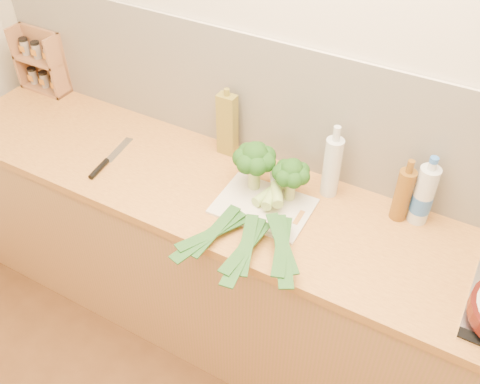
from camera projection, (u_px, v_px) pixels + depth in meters
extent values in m
plane|color=beige|center=(319.00, 85.00, 2.01)|extent=(3.50, 0.00, 3.50)
cube|color=silver|center=(315.00, 116.00, 2.09)|extent=(3.20, 0.02, 0.54)
cube|color=#B5784B|center=(274.00, 287.00, 2.39)|extent=(3.20, 0.60, 0.86)
cube|color=gold|center=(279.00, 214.00, 2.09)|extent=(3.20, 0.62, 0.04)
cube|color=silver|center=(263.00, 206.00, 2.08)|extent=(0.37, 0.28, 0.01)
cylinder|color=#B8C875|center=(254.00, 178.00, 2.13)|extent=(0.05, 0.05, 0.10)
sphere|color=#14360E|center=(255.00, 155.00, 2.06)|extent=(0.11, 0.11, 0.11)
sphere|color=#14360E|center=(266.00, 162.00, 2.05)|extent=(0.08, 0.08, 0.08)
sphere|color=#14360E|center=(266.00, 156.00, 2.08)|extent=(0.08, 0.08, 0.08)
sphere|color=#14360E|center=(258.00, 151.00, 2.10)|extent=(0.08, 0.08, 0.08)
sphere|color=#14360E|center=(248.00, 152.00, 2.10)|extent=(0.08, 0.08, 0.08)
sphere|color=#14360E|center=(242.00, 158.00, 2.07)|extent=(0.08, 0.08, 0.08)
sphere|color=#14360E|center=(246.00, 164.00, 2.04)|extent=(0.08, 0.08, 0.08)
sphere|color=#14360E|center=(257.00, 166.00, 2.03)|extent=(0.08, 0.08, 0.08)
cylinder|color=#B8C875|center=(290.00, 190.00, 2.08)|extent=(0.04, 0.04, 0.08)
sphere|color=#14360E|center=(292.00, 170.00, 2.02)|extent=(0.09, 0.09, 0.09)
sphere|color=#14360E|center=(301.00, 177.00, 2.01)|extent=(0.07, 0.07, 0.07)
sphere|color=#14360E|center=(301.00, 171.00, 2.04)|extent=(0.07, 0.07, 0.07)
sphere|color=#14360E|center=(294.00, 167.00, 2.06)|extent=(0.07, 0.07, 0.07)
sphere|color=#14360E|center=(285.00, 168.00, 2.06)|extent=(0.07, 0.07, 0.07)
sphere|color=#14360E|center=(280.00, 173.00, 2.03)|extent=(0.07, 0.07, 0.07)
sphere|color=#14360E|center=(285.00, 178.00, 2.01)|extent=(0.07, 0.07, 0.07)
sphere|color=#14360E|center=(294.00, 180.00, 2.00)|extent=(0.07, 0.07, 0.07)
cylinder|color=white|center=(290.00, 178.00, 2.17)|extent=(0.07, 0.13, 0.04)
cylinder|color=#A0C462|center=(269.00, 193.00, 2.10)|extent=(0.08, 0.16, 0.04)
cube|color=#1C4E1D|center=(213.00, 233.00, 1.94)|extent=(0.17, 0.29, 0.02)
cube|color=#1C4E1D|center=(209.00, 235.00, 1.92)|extent=(0.14, 0.34, 0.01)
cube|color=#1C4E1D|center=(215.00, 231.00, 1.94)|extent=(0.06, 0.28, 0.02)
cylinder|color=white|center=(281.00, 176.00, 2.15)|extent=(0.06, 0.12, 0.04)
cylinder|color=#A0C462|center=(272.00, 195.00, 2.06)|extent=(0.06, 0.15, 0.04)
cube|color=#1C4E1D|center=(246.00, 247.00, 1.86)|extent=(0.05, 0.30, 0.02)
cube|color=#1C4E1D|center=(244.00, 250.00, 1.85)|extent=(0.10, 0.34, 0.01)
cube|color=#1C4E1D|center=(247.00, 244.00, 1.86)|extent=(0.14, 0.28, 0.02)
cylinder|color=white|center=(275.00, 177.00, 2.12)|extent=(0.08, 0.10, 0.04)
cylinder|color=#A0C462|center=(277.00, 194.00, 2.04)|extent=(0.10, 0.12, 0.04)
cube|color=#1C4E1D|center=(282.00, 246.00, 1.84)|extent=(0.14, 0.30, 0.02)
cube|color=#1C4E1D|center=(283.00, 250.00, 1.82)|extent=(0.21, 0.32, 0.01)
cube|color=#1C4E1D|center=(282.00, 243.00, 1.84)|extent=(0.22, 0.24, 0.02)
cube|color=silver|center=(119.00, 150.00, 2.37)|extent=(0.06, 0.19, 0.00)
cylinder|color=black|center=(99.00, 169.00, 2.25)|extent=(0.04, 0.13, 0.02)
cube|color=#9D6843|center=(46.00, 58.00, 2.68)|extent=(0.26, 0.02, 0.32)
cube|color=#9D6843|center=(47.00, 88.00, 2.76)|extent=(0.26, 0.11, 0.02)
cube|color=#9D6843|center=(39.00, 59.00, 2.65)|extent=(0.26, 0.11, 0.02)
cube|color=#9D6843|center=(22.00, 56.00, 2.70)|extent=(0.01, 0.11, 0.32)
cube|color=#9D6843|center=(58.00, 67.00, 2.61)|extent=(0.01, 0.11, 0.32)
cylinder|color=gray|center=(33.00, 76.00, 2.76)|extent=(0.04, 0.04, 0.07)
cylinder|color=gray|center=(45.00, 80.00, 2.73)|extent=(0.04, 0.04, 0.07)
cylinder|color=gray|center=(56.00, 84.00, 2.70)|extent=(0.04, 0.04, 0.07)
cylinder|color=gray|center=(25.00, 47.00, 2.65)|extent=(0.04, 0.04, 0.07)
cylinder|color=gray|center=(37.00, 51.00, 2.62)|extent=(0.04, 0.04, 0.07)
cylinder|color=gray|center=(49.00, 55.00, 2.59)|extent=(0.04, 0.04, 0.07)
cube|color=olive|center=(227.00, 125.00, 2.26)|extent=(0.08, 0.05, 0.29)
cylinder|color=olive|center=(227.00, 92.00, 2.16)|extent=(0.02, 0.02, 0.03)
cylinder|color=silver|center=(332.00, 167.00, 2.07)|extent=(0.07, 0.07, 0.26)
cylinder|color=silver|center=(337.00, 134.00, 1.96)|extent=(0.03, 0.03, 0.06)
cylinder|color=brown|center=(403.00, 195.00, 1.98)|extent=(0.06, 0.06, 0.22)
cylinder|color=brown|center=(410.00, 166.00, 1.89)|extent=(0.03, 0.03, 0.05)
cylinder|color=silver|center=(424.00, 195.00, 1.96)|extent=(0.08, 0.08, 0.25)
cylinder|color=silver|center=(432.00, 166.00, 1.87)|extent=(0.03, 0.03, 0.03)
cylinder|color=#3267BD|center=(421.00, 203.00, 1.98)|extent=(0.08, 0.08, 0.07)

